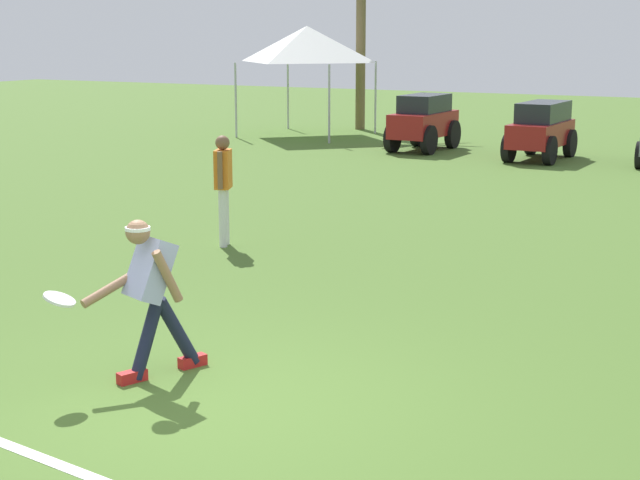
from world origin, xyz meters
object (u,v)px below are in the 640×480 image
Objects in this scene: frisbee_thrower at (151,289)px; teammate_near_sideline at (223,180)px; frisbee_in_flight at (59,299)px; palm_tree_far_left at (362,12)px; parked_car_slot_a at (424,121)px; event_tent at (307,44)px; parked_car_slot_b at (541,129)px.

teammate_near_sideline is at bearing 116.73° from frisbee_thrower.
frisbee_in_flight is 0.06× the size of palm_tree_far_left.
event_tent is at bearing 157.92° from parked_car_slot_a.
frisbee_thrower is 0.58× the size of parked_car_slot_b.
palm_tree_far_left reaches higher than parked_car_slot_a.
frisbee_thrower is 20.27m from event_tent.
teammate_near_sideline is (-1.94, 5.41, 0.14)m from frisbee_in_flight.
palm_tree_far_left reaches higher than teammate_near_sideline.
parked_car_slot_a is 0.76× the size of event_tent.
frisbee_thrower is at bearing -63.27° from teammate_near_sideline.
teammate_near_sideline is 0.66× the size of parked_car_slot_a.
parked_car_slot_b is at bearing -15.97° from event_tent.
parked_car_slot_a is 0.43× the size of palm_tree_far_left.
frisbee_in_flight is at bearing -70.83° from palm_tree_far_left.
parked_car_slot_a is 0.98× the size of parked_car_slot_b.
palm_tree_far_left is (-7.88, 20.71, 2.73)m from frisbee_thrower.
teammate_near_sideline is 11.93m from parked_car_slot_a.
frisbee_thrower is at bearing -75.92° from parked_car_slot_a.
parked_car_slot_b is 0.44× the size of palm_tree_far_left.
frisbee_thrower is 0.60× the size of parked_car_slot_a.
parked_car_slot_b is at bearing -33.33° from palm_tree_far_left.
frisbee_thrower is 0.78m from frisbee_in_flight.
frisbee_in_flight is 17.61m from parked_car_slot_a.
palm_tree_far_left is at bearing 108.98° from teammate_near_sideline.
event_tent reaches higher than frisbee_in_flight.
palm_tree_far_left reaches higher than event_tent.
event_tent reaches higher than parked_car_slot_a.
teammate_near_sideline is 0.64× the size of parked_car_slot_b.
frisbee_in_flight is 20.66m from event_tent.
frisbee_in_flight is 0.15× the size of parked_car_slot_b.
event_tent is (-8.47, 18.33, 1.80)m from frisbee_thrower.
parked_car_slot_b is at bearing 91.96° from frisbee_in_flight.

